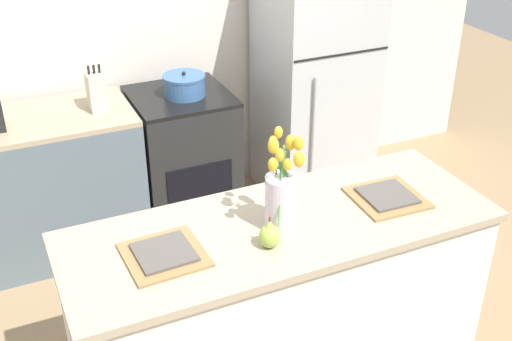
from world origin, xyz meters
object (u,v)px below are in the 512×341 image
cooking_pot (184,85)px  knife_block (97,91)px  stove_range (184,159)px  pear_figurine (270,235)px  plate_setting_right (387,197)px  plate_setting_left (164,254)px  refrigerator (315,71)px  flower_vase (282,195)px

cooking_pot → knife_block: (-0.53, 0.01, 0.05)m
stove_range → pear_figurine: pear_figurine is taller
stove_range → plate_setting_right: plate_setting_right is taller
plate_setting_left → knife_block: 1.60m
refrigerator → pear_figurine: 2.08m
refrigerator → cooking_pot: (-0.93, -0.03, 0.06)m
pear_figurine → plate_setting_right: (0.62, 0.11, -0.04)m
cooking_pot → knife_block: size_ratio=0.96×
knife_block → pear_figurine: bearing=-80.3°
plate_setting_right → cooking_pot: 1.63m
pear_figurine → plate_setting_left: 0.40m
stove_range → pear_figurine: (-0.21, -1.72, 0.54)m
flower_vase → knife_block: size_ratio=1.54×
flower_vase → cooking_pot: bearing=85.2°
plate_setting_left → cooking_pot: bearing=68.5°
knife_block → stove_range: bearing=2.5°
refrigerator → plate_setting_right: 1.71m
plate_setting_left → knife_block: bearing=86.5°
plate_setting_right → knife_block: (-0.91, 1.59, 0.06)m
refrigerator → cooking_pot: 0.93m
knife_block → plate_setting_left: bearing=-93.5°
plate_setting_right → knife_block: bearing=119.6°
pear_figurine → refrigerator: bearing=56.0°
refrigerator → pear_figurine: (-1.16, -1.73, 0.09)m
stove_range → plate_setting_left: bearing=-110.4°
stove_range → refrigerator: size_ratio=0.50×
stove_range → plate_setting_right: bearing=-76.1°
plate_setting_left → plate_setting_right: bearing=0.0°
plate_setting_left → plate_setting_right: 1.00m
pear_figurine → knife_block: size_ratio=0.50×
cooking_pot → knife_block: bearing=179.3°
flower_vase → plate_setting_right: flower_vase is taller
refrigerator → knife_block: (-1.45, -0.02, 0.11)m
stove_range → knife_block: bearing=-177.5°
cooking_pot → knife_block: knife_block is taller
cooking_pot → refrigerator: bearing=1.8°
refrigerator → plate_setting_left: 2.24m
plate_setting_left → cooking_pot: size_ratio=1.17×
plate_setting_left → plate_setting_right: (1.00, 0.00, 0.00)m
refrigerator → plate_setting_right: (-0.55, -1.62, 0.05)m
stove_range → plate_setting_left: size_ratio=2.94×
plate_setting_left → flower_vase: bearing=-0.9°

